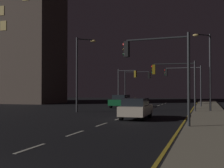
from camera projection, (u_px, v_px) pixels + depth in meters
ground_plane at (121, 118)px, 23.03m from camera, size 112.00×112.00×0.00m
sidewalk_right at (210, 120)px, 21.07m from camera, size 2.94×77.00×0.14m
lane_markings_center at (132, 114)px, 26.37m from camera, size 0.14×50.00×0.01m
lane_edge_line at (189, 115)px, 26.35m from camera, size 0.14×53.00×0.01m
car at (136, 108)px, 22.33m from camera, size 1.90×4.43×1.57m
car_oncoming at (121, 101)px, 37.08m from camera, size 1.91×4.44×1.57m
traffic_light_far_left at (175, 76)px, 29.07m from camera, size 4.27×0.40×4.85m
traffic_light_mid_left at (136, 80)px, 44.58m from camera, size 3.96×0.34×5.13m
traffic_light_near_right at (159, 61)px, 17.45m from camera, size 4.02×0.55×5.31m
traffic_light_mid_right at (126, 80)px, 42.45m from camera, size 2.92×0.64×5.19m
traffic_light_far_right at (184, 77)px, 37.57m from camera, size 4.62×0.52×5.08m
street_lamp_far_end at (208, 65)px, 28.84m from camera, size 1.66×1.49×7.49m
street_lamp_mid_block at (80, 67)px, 29.62m from camera, size 1.64×1.45×7.40m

